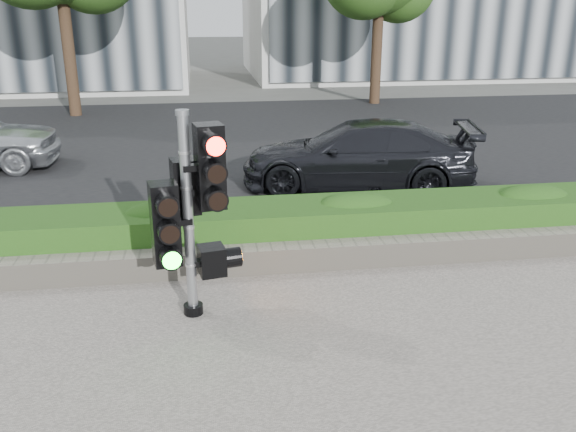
# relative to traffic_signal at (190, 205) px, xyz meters

# --- Properties ---
(ground) EXTENTS (120.00, 120.00, 0.00)m
(ground) POSITION_rel_traffic_signal_xyz_m (0.81, -0.89, -1.32)
(ground) COLOR #51514C
(ground) RESTS_ON ground
(road) EXTENTS (60.00, 13.00, 0.02)m
(road) POSITION_rel_traffic_signal_xyz_m (0.81, 9.11, -1.31)
(road) COLOR black
(road) RESTS_ON ground
(curb) EXTENTS (60.00, 0.25, 0.12)m
(curb) POSITION_rel_traffic_signal_xyz_m (0.81, 2.26, -1.26)
(curb) COLOR gray
(curb) RESTS_ON ground
(stone_wall) EXTENTS (12.00, 0.32, 0.34)m
(stone_wall) POSITION_rel_traffic_signal_xyz_m (0.81, 1.01, -1.12)
(stone_wall) COLOR gray
(stone_wall) RESTS_ON sidewalk
(hedge) EXTENTS (12.00, 1.00, 0.68)m
(hedge) POSITION_rel_traffic_signal_xyz_m (0.81, 1.66, -0.95)
(hedge) COLOR #417925
(hedge) RESTS_ON sidewalk
(traffic_signal) EXTENTS (0.84, 0.68, 2.33)m
(traffic_signal) POSITION_rel_traffic_signal_xyz_m (0.00, 0.00, 0.00)
(traffic_signal) COLOR black
(traffic_signal) RESTS_ON sidewalk
(car_dark) EXTENTS (4.65, 2.65, 1.27)m
(car_dark) POSITION_rel_traffic_signal_xyz_m (3.10, 4.65, -0.66)
(car_dark) COLOR black
(car_dark) RESTS_ON road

